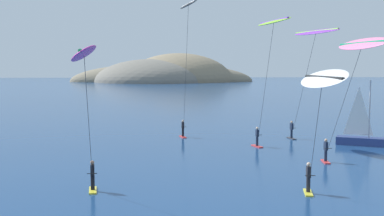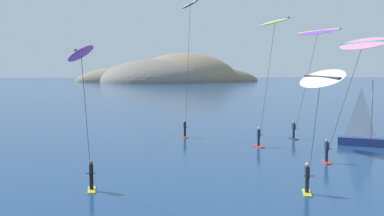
# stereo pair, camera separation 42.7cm
# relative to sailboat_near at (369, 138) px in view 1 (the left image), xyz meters

# --- Properties ---
(headland_island) EXTENTS (84.54, 59.64, 26.33)m
(headland_island) POSITION_rel_sailboat_near_xyz_m (-13.53, 182.03, -0.64)
(headland_island) COLOR #7A705B
(headland_island) RESTS_ON ground
(sailboat_near) EXTENTS (5.69, 3.64, 5.70)m
(sailboat_near) POSITION_rel_sailboat_near_xyz_m (0.00, 0.00, 0.00)
(sailboat_near) COLOR navy
(sailboat_near) RESTS_ON ground
(kitesurfer_magenta) EXTENTS (1.50, 7.87, 7.87)m
(kitesurfer_magenta) POSITION_rel_sailboat_near_xyz_m (-21.75, -17.95, 6.15)
(kitesurfer_magenta) COLOR yellow
(kitesurfer_magenta) RESTS_ON ground
(kitesurfer_lime) EXTENTS (2.42, 6.57, 10.69)m
(kitesurfer_lime) POSITION_rel_sailboat_near_xyz_m (-9.33, -2.64, 8.99)
(kitesurfer_lime) COLOR red
(kitesurfer_lime) RESTS_ON ground
(kitesurfer_purple) EXTENTS (3.10, 7.21, 10.22)m
(kitesurfer_purple) POSITION_rel_sailboat_near_xyz_m (-4.60, 1.43, 8.55)
(kitesurfer_purple) COLOR #2D2D33
(kitesurfer_purple) RESTS_ON ground
(kitesurfer_pink) EXTENTS (1.69, 8.04, 8.70)m
(kitesurfer_pink) POSITION_rel_sailboat_near_xyz_m (-5.89, -10.92, 6.95)
(kitesurfer_pink) COLOR red
(kitesurfer_pink) RESTS_ON ground
(kitesurfer_white) EXTENTS (1.85, 6.42, 6.81)m
(kitesurfer_white) POSITION_rel_sailboat_near_xyz_m (-10.44, -17.19, 5.32)
(kitesurfer_white) COLOR yellow
(kitesurfer_white) RESTS_ON ground
(kitesurfer_black) EXTENTS (1.95, 5.36, 12.88)m
(kitesurfer_black) POSITION_rel_sailboat_near_xyz_m (-15.52, 4.25, 10.63)
(kitesurfer_black) COLOR red
(kitesurfer_black) RESTS_ON ground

